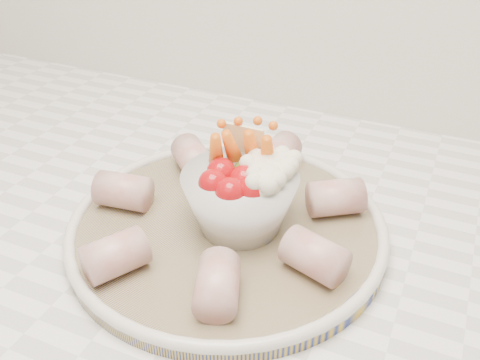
% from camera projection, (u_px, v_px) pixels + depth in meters
% --- Properties ---
extents(serving_platter, '(0.42, 0.42, 0.02)m').
position_uv_depth(serving_platter, '(227.00, 227.00, 0.55)').
color(serving_platter, navy).
rests_on(serving_platter, kitchen_counter).
extents(veggie_bowl, '(0.12, 0.12, 0.10)m').
position_uv_depth(veggie_bowl, '(243.00, 192.00, 0.53)').
color(veggie_bowl, silver).
rests_on(veggie_bowl, serving_platter).
extents(cured_meat_rolls, '(0.28, 0.29, 0.04)m').
position_uv_depth(cured_meat_rolls, '(226.00, 208.00, 0.54)').
color(cured_meat_rolls, '#A94F4D').
rests_on(cured_meat_rolls, serving_platter).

